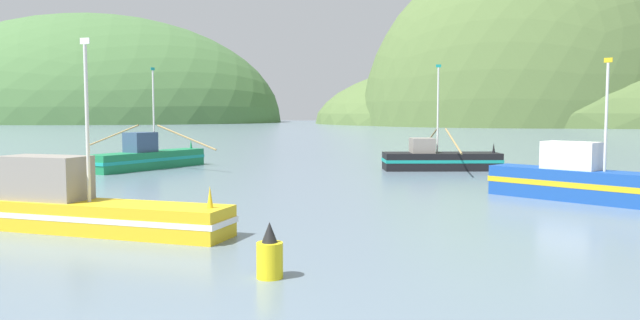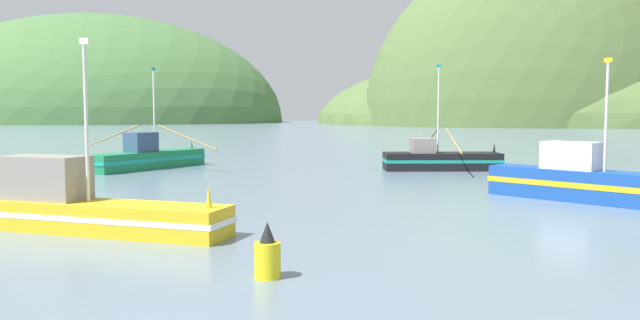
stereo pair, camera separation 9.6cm
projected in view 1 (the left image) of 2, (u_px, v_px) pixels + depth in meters
hill_far_right at (94, 122)px, 254.40m from camera, size 155.33×124.27×87.19m
hill_mid_right at (581, 124)px, 222.03m from camera, size 192.41×153.93×54.54m
hill_far_left at (520, 125)px, 190.82m from camera, size 98.29×78.63×107.20m
fishing_boat_green at (148, 157)px, 43.47m from camera, size 11.38×9.55×7.17m
fishing_boat_yellow at (62, 207)px, 20.90m from camera, size 12.11×4.06×6.42m
fishing_boat_black at (439, 159)px, 42.74m from camera, size 8.31×11.22×7.27m
fishing_boat_blue at (595, 183)px, 27.28m from camera, size 8.86×7.66×6.34m
channel_buoy at (270, 255)px, 14.80m from camera, size 0.64×0.64×1.37m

